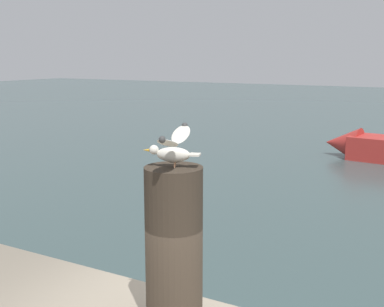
# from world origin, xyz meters

# --- Properties ---
(mooring_post) EXTENTS (0.40, 0.40, 1.12)m
(mooring_post) POSITION_xyz_m (-0.11, -0.43, 2.36)
(mooring_post) COLOR #382D23
(mooring_post) RESTS_ON harbor_quay
(seagull) EXTENTS (0.39, 0.66, 0.26)m
(seagull) POSITION_xyz_m (-0.11, -0.43, 3.05)
(seagull) COLOR tan
(seagull) RESTS_ON mooring_post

